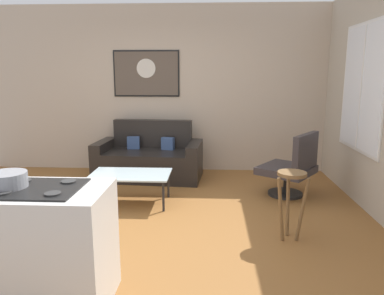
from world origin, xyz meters
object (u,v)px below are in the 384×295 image
object	(u,v)px
bar_stool	(291,190)
wall_painting	(146,73)
mixing_bowl	(7,181)
armchair	(292,167)
coffee_table	(130,176)
couch	(149,159)

from	to	relation	value
bar_stool	wall_painting	size ratio (longest dim) A/B	0.64
mixing_bowl	armchair	bearing A→B (deg)	45.07
armchair	wall_painting	world-z (taller)	wall_painting
coffee_table	couch	bearing A→B (deg)	88.00
couch	wall_painting	xyz separation A→B (m)	(-0.11, 0.54, 1.37)
couch	mixing_bowl	world-z (taller)	mixing_bowl
armchair	wall_painting	bearing A→B (deg)	148.44
couch	mixing_bowl	bearing A→B (deg)	-97.28
mixing_bowl	bar_stool	bearing A→B (deg)	27.89
wall_painting	couch	bearing A→B (deg)	-78.50
coffee_table	wall_painting	bearing A→B (deg)	92.17
coffee_table	bar_stool	size ratio (longest dim) A/B	1.44
coffee_table	armchair	size ratio (longest dim) A/B	1.10
bar_stool	armchair	bearing A→B (deg)	77.53
armchair	bar_stool	distance (m)	1.40
couch	mixing_bowl	xyz separation A→B (m)	(-0.43, -3.38, 0.64)
coffee_table	armchair	world-z (taller)	armchair
couch	wall_painting	world-z (taller)	wall_painting
armchair	coffee_table	bearing A→B (deg)	-169.67
coffee_table	wall_painting	xyz separation A→B (m)	(-0.07, 1.76, 1.30)
bar_stool	mixing_bowl	distance (m)	2.57
armchair	mixing_bowl	size ratio (longest dim) A/B	3.39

